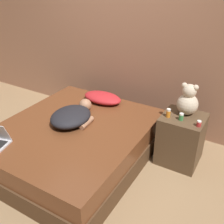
# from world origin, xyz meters

# --- Properties ---
(ground_plane) EXTENTS (12.00, 12.00, 0.00)m
(ground_plane) POSITION_xyz_m (0.00, 0.00, 0.00)
(ground_plane) COLOR #937551
(wall_back) EXTENTS (8.00, 0.06, 2.60)m
(wall_back) POSITION_xyz_m (0.00, 1.21, 1.30)
(wall_back) COLOR #996B51
(wall_back) RESTS_ON ground_plane
(bed) EXTENTS (1.60, 1.85, 0.45)m
(bed) POSITION_xyz_m (0.00, 0.00, 0.22)
(bed) COLOR #4C331E
(bed) RESTS_ON ground_plane
(nightstand) EXTENTS (0.46, 0.45, 0.59)m
(nightstand) POSITION_xyz_m (1.09, 0.59, 0.30)
(nightstand) COLOR brown
(nightstand) RESTS_ON ground_plane
(pillow) EXTENTS (0.54, 0.31, 0.12)m
(pillow) POSITION_xyz_m (-0.04, 0.70, 0.51)
(pillow) COLOR red
(pillow) RESTS_ON bed
(person_lying) EXTENTS (0.48, 0.69, 0.16)m
(person_lying) POSITION_xyz_m (-0.07, 0.09, 0.52)
(person_lying) COLOR black
(person_lying) RESTS_ON bed
(teddy_bear) EXTENTS (0.23, 0.23, 0.36)m
(teddy_bear) POSITION_xyz_m (1.09, 0.67, 0.75)
(teddy_bear) COLOR beige
(teddy_bear) RESTS_ON nightstand
(bottle_orange) EXTENTS (0.05, 0.05, 0.10)m
(bottle_orange) POSITION_xyz_m (0.94, 0.50, 0.64)
(bottle_orange) COLOR orange
(bottle_orange) RESTS_ON nightstand
(bottle_red) EXTENTS (0.05, 0.05, 0.06)m
(bottle_red) POSITION_xyz_m (1.28, 0.47, 0.63)
(bottle_red) COLOR #B72D2D
(bottle_red) RESTS_ON nightstand
(bottle_green) EXTENTS (0.05, 0.05, 0.08)m
(bottle_green) POSITION_xyz_m (1.08, 0.50, 0.63)
(bottle_green) COLOR #3D8E4C
(bottle_green) RESTS_ON nightstand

